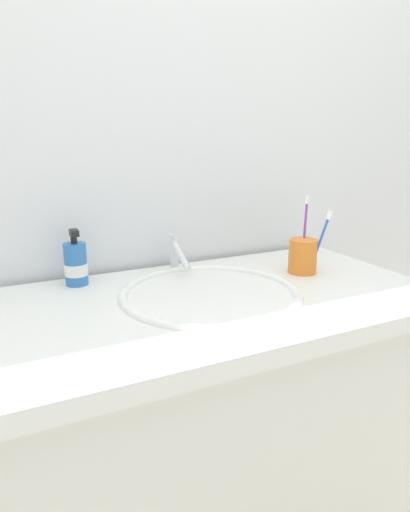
# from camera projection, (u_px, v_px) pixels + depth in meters

# --- Properties ---
(tiled_wall_back) EXTENTS (2.29, 0.04, 2.40)m
(tiled_wall_back) POSITION_uv_depth(u_px,v_px,m) (167.00, 165.00, 1.30)
(tiled_wall_back) COLOR silver
(tiled_wall_back) RESTS_ON ground
(vanity_counter) EXTENTS (1.09, 0.59, 0.91)m
(vanity_counter) POSITION_uv_depth(u_px,v_px,m) (218.00, 450.00, 1.20)
(vanity_counter) COLOR silver
(vanity_counter) RESTS_ON ground
(sink_basin) EXTENTS (0.45, 0.45, 0.12)m
(sink_basin) POSITION_uv_depth(u_px,v_px,m) (210.00, 310.00, 1.10)
(sink_basin) COLOR white
(sink_basin) RESTS_ON vanity_counter
(faucet) EXTENTS (0.02, 0.14, 0.10)m
(faucet) POSITION_uv_depth(u_px,v_px,m) (177.00, 254.00, 1.26)
(faucet) COLOR silver
(faucet) RESTS_ON sink_basin
(toothbrush_cup) EXTENTS (0.08, 0.08, 0.10)m
(toothbrush_cup) POSITION_uv_depth(u_px,v_px,m) (303.00, 256.00, 1.25)
(toothbrush_cup) COLOR orange
(toothbrush_cup) RESTS_ON vanity_counter
(toothbrush_blue) EXTENTS (0.04, 0.05, 0.18)m
(toothbrush_blue) POSITION_uv_depth(u_px,v_px,m) (321.00, 238.00, 1.22)
(toothbrush_blue) COLOR blue
(toothbrush_blue) RESTS_ON toothbrush_cup
(toothbrush_purple) EXTENTS (0.03, 0.03, 0.21)m
(toothbrush_purple) POSITION_uv_depth(u_px,v_px,m) (305.00, 228.00, 1.26)
(toothbrush_purple) COLOR purple
(toothbrush_purple) RESTS_ON toothbrush_cup
(soap_dispenser) EXTENTS (0.06, 0.06, 0.15)m
(soap_dispenser) POSITION_uv_depth(u_px,v_px,m) (76.00, 264.00, 1.15)
(soap_dispenser) COLOR #3372BF
(soap_dispenser) RESTS_ON vanity_counter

